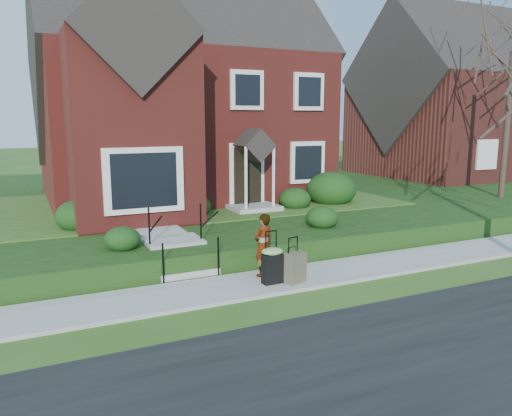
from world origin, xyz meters
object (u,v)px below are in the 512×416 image
front_steps (179,251)px  suitcase_olive (295,267)px  suitcase_black (272,263)px  woman (263,245)px

front_steps → suitcase_olive: bearing=-48.1°
front_steps → suitcase_black: size_ratio=1.72×
suitcase_black → suitcase_olive: size_ratio=1.15×
suitcase_black → front_steps: bearing=124.5°
front_steps → suitcase_olive: front_steps is taller
front_steps → suitcase_olive: size_ratio=1.97×
front_steps → woman: front_steps is taller
woman → suitcase_black: bearing=66.1°
front_steps → suitcase_black: bearing=-53.6°
woman → suitcase_olive: (0.43, -0.73, -0.39)m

